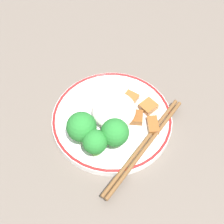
# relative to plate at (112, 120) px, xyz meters

# --- Properties ---
(ground_plane) EXTENTS (3.00, 3.00, 0.00)m
(ground_plane) POSITION_rel_plate_xyz_m (0.00, 0.00, -0.01)
(ground_plane) COLOR #665B51
(plate) EXTENTS (0.23, 0.23, 0.02)m
(plate) POSITION_rel_plate_xyz_m (0.00, 0.00, 0.00)
(plate) COLOR white
(plate) RESTS_ON ground_plane
(rice_mound) EXTENTS (0.08, 0.08, 0.04)m
(rice_mound) POSITION_rel_plate_xyz_m (0.01, 0.00, 0.02)
(rice_mound) COLOR white
(rice_mound) RESTS_ON plate
(broccoli_back_left) EXTENTS (0.05, 0.05, 0.06)m
(broccoli_back_left) POSITION_rel_plate_xyz_m (-0.07, 0.01, 0.04)
(broccoli_back_left) COLOR #72AD4C
(broccoli_back_left) RESTS_ON plate
(broccoli_back_center) EXTENTS (0.04, 0.04, 0.06)m
(broccoli_back_center) POSITION_rel_plate_xyz_m (-0.07, -0.02, 0.04)
(broccoli_back_center) COLOR #72AD4C
(broccoli_back_center) RESTS_ON plate
(broccoli_back_right) EXTENTS (0.05, 0.05, 0.06)m
(broccoli_back_right) POSITION_rel_plate_xyz_m (-0.04, -0.04, 0.04)
(broccoli_back_right) COLOR #72AD4C
(broccoli_back_right) RESTS_ON plate
(meat_near_front) EXTENTS (0.04, 0.04, 0.01)m
(meat_near_front) POSITION_rel_plate_xyz_m (0.02, -0.03, 0.01)
(meat_near_front) COLOR brown
(meat_near_front) RESTS_ON plate
(meat_near_left) EXTENTS (0.03, 0.03, 0.01)m
(meat_near_left) POSITION_rel_plate_xyz_m (0.06, 0.00, 0.01)
(meat_near_left) COLOR #995B28
(meat_near_left) RESTS_ON plate
(meat_near_right) EXTENTS (0.03, 0.03, 0.01)m
(meat_near_right) POSITION_rel_plate_xyz_m (0.06, -0.04, 0.01)
(meat_near_right) COLOR #995B28
(meat_near_right) RESTS_ON plate
(meat_near_back) EXTENTS (0.04, 0.04, 0.01)m
(meat_near_back) POSITION_rel_plate_xyz_m (0.03, -0.07, 0.01)
(meat_near_back) COLOR brown
(meat_near_back) RESTS_ON plate
(chopsticks) EXTENTS (0.24, 0.03, 0.01)m
(chopsticks) POSITION_rel_plate_xyz_m (-0.01, -0.08, 0.01)
(chopsticks) COLOR brown
(chopsticks) RESTS_ON plate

